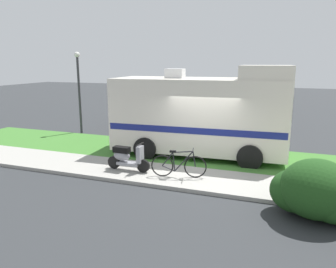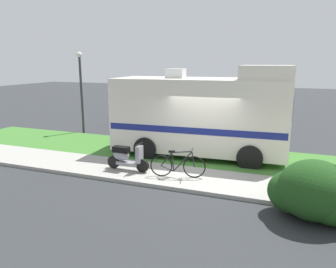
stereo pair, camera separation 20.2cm
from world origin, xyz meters
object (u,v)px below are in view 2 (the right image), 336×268
Objects in this scene: scooter at (126,157)px; street_lamp_post at (81,85)px; bicycle at (178,165)px; pickup_truck_far at (191,105)px; pickup_truck_near at (174,113)px; motorhome_rv at (202,114)px.

street_lamp_post is at bearing 136.52° from scooter.
scooter is 0.90× the size of bicycle.
pickup_truck_far reaches higher than bicycle.
bicycle is 0.41× the size of street_lamp_post.
street_lamp_post reaches higher than pickup_truck_near.
pickup_truck_far is at bearing 104.53° from bicycle.
street_lamp_post is (-4.25, -5.75, 1.58)m from pickup_truck_far.
pickup_truck_near reaches higher than scooter.
bicycle is 8.83m from street_lamp_post.
pickup_truck_far is at bearing 90.26° from pickup_truck_near.
pickup_truck_far is at bearing 109.65° from motorhome_rv.
pickup_truck_near is (-2.75, 4.37, -0.76)m from motorhome_rv.
pickup_truck_near is 5.14m from street_lamp_post.
street_lamp_post reaches higher than motorhome_rv.
scooter is 1.85m from bicycle.
pickup_truck_far is (-2.77, 10.70, 0.45)m from bicycle.
motorhome_rv reaches higher than pickup_truck_far.
scooter is at bearing -122.06° from motorhome_rv.
pickup_truck_far is (-0.92, 10.66, 0.39)m from scooter.
motorhome_rv is at bearing 57.94° from scooter.
street_lamp_post reaches higher than bicycle.
street_lamp_post is (-4.27, -2.39, 1.60)m from pickup_truck_near.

